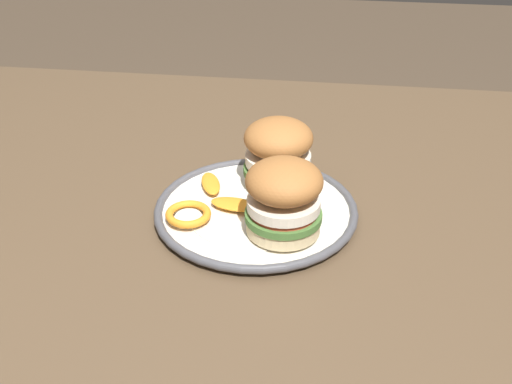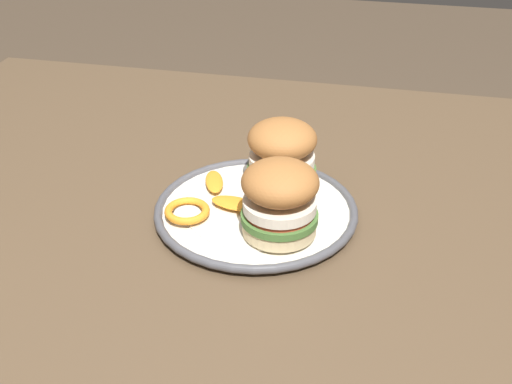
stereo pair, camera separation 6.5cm
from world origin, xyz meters
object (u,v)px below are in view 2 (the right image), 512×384
at_px(sandwich_half_right, 280,198).
at_px(dining_table, 275,270).
at_px(sandwich_half_left, 282,154).
at_px(dinner_plate, 256,211).

bearing_deg(sandwich_half_right, dining_table, -74.34).
bearing_deg(dining_table, sandwich_half_left, -84.92).
relative_size(dining_table, sandwich_half_left, 12.67).
bearing_deg(dinner_plate, dining_table, 166.83).
xyz_separation_m(dinner_plate, sandwich_half_left, (-0.02, -0.06, 0.06)).
distance_m(sandwich_half_left, sandwich_half_right, 0.12).
bearing_deg(sandwich_half_right, sandwich_half_left, -80.65).
distance_m(dining_table, sandwich_half_right, 0.16).
bearing_deg(dinner_plate, sandwich_half_right, 128.49).
height_order(dinner_plate, sandwich_half_right, sandwich_half_right).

